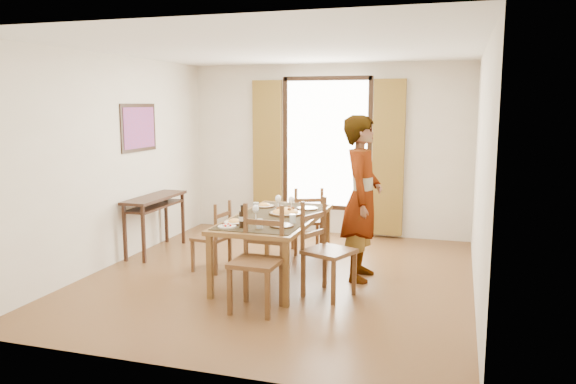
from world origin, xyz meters
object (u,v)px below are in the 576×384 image
(console_table, at_px, (155,204))
(pasta_platter, at_px, (285,210))
(dining_table, at_px, (275,221))
(man, at_px, (362,198))

(console_table, xyz_separation_m, pasta_platter, (2.07, -0.49, 0.12))
(dining_table, distance_m, man, 1.07)
(dining_table, bearing_deg, pasta_platter, 53.34)
(man, height_order, pasta_platter, man)
(dining_table, xyz_separation_m, man, (0.99, 0.27, 0.28))
(console_table, xyz_separation_m, dining_table, (1.98, -0.61, 0.01))
(man, bearing_deg, console_table, 82.78)
(console_table, xyz_separation_m, man, (2.98, -0.35, 0.29))
(console_table, relative_size, man, 0.62)
(man, xyz_separation_m, pasta_platter, (-0.90, -0.14, -0.17))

